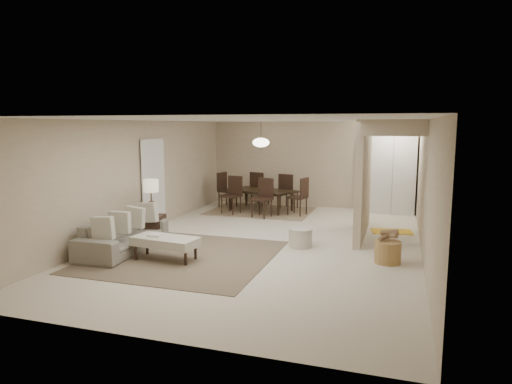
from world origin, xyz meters
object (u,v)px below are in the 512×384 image
(ottoman_bench, at_px, (165,242))
(round_pouf, at_px, (301,238))
(side_table, at_px, (152,227))
(dining_table, at_px, (261,201))
(sofa, at_px, (124,235))
(wicker_basket, at_px, (388,252))
(pantry_cabinet, at_px, (393,175))

(ottoman_bench, distance_m, round_pouf, 2.66)
(side_table, xyz_separation_m, dining_table, (1.25, 3.76, 0.04))
(sofa, height_order, ottoman_bench, sofa)
(wicker_basket, bearing_deg, pantry_cabinet, 90.65)
(ottoman_bench, distance_m, dining_table, 5.03)
(side_table, xyz_separation_m, wicker_basket, (4.80, -0.23, -0.06))
(sofa, distance_m, side_table, 0.97)
(pantry_cabinet, distance_m, dining_table, 3.68)
(round_pouf, height_order, wicker_basket, wicker_basket)
(pantry_cabinet, xyz_separation_m, side_table, (-4.75, -4.60, -0.79))
(side_table, bearing_deg, wicker_basket, -2.76)
(pantry_cabinet, distance_m, sofa, 7.39)
(dining_table, bearing_deg, sofa, -91.11)
(pantry_cabinet, distance_m, wicker_basket, 4.91)
(round_pouf, bearing_deg, ottoman_bench, -142.48)
(pantry_cabinet, relative_size, round_pouf, 4.41)
(sofa, xyz_separation_m, side_table, (0.05, 0.97, -0.06))
(wicker_basket, xyz_separation_m, dining_table, (-3.56, 3.99, 0.10))
(ottoman_bench, xyz_separation_m, wicker_basket, (3.79, 1.04, -0.15))
(pantry_cabinet, bearing_deg, sofa, -130.75)
(round_pouf, distance_m, dining_table, 3.89)
(sofa, xyz_separation_m, dining_table, (1.30, 4.73, -0.02))
(round_pouf, bearing_deg, pantry_cabinet, 69.04)
(ottoman_bench, bearing_deg, sofa, 170.67)
(wicker_basket, bearing_deg, side_table, 177.24)
(ottoman_bench, height_order, wicker_basket, ottoman_bench)
(round_pouf, xyz_separation_m, dining_table, (-1.88, 3.41, 0.11))
(ottoman_bench, bearing_deg, side_table, 135.03)
(ottoman_bench, xyz_separation_m, round_pouf, (2.11, 1.62, -0.15))
(dining_table, bearing_deg, pantry_cabinet, 27.76)
(round_pouf, bearing_deg, side_table, -173.59)
(sofa, xyz_separation_m, wicker_basket, (4.85, 0.74, -0.12))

